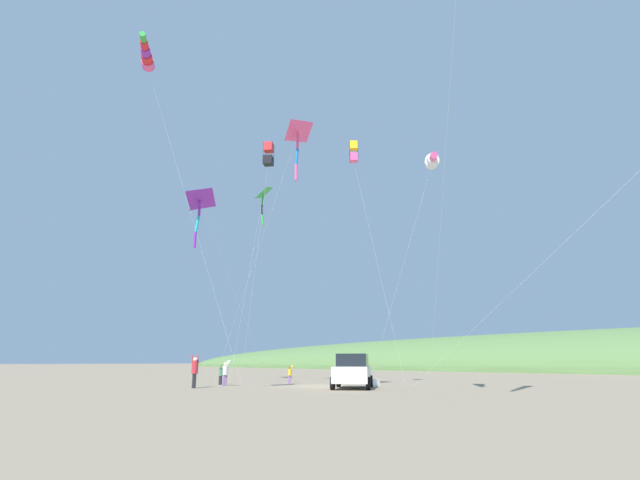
{
  "coord_description": "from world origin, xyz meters",
  "views": [
    {
      "loc": [
        -19.69,
        -22.61,
        1.44
      ],
      "look_at": [
        -3.26,
        -3.85,
        7.76
      ],
      "focal_mm": 26.95,
      "sensor_mm": 36.0,
      "label": 1
    }
  ],
  "objects_px": {
    "kite_delta_black_fish_shape": "(263,193)",
    "kite_delta_blue_topmost": "(199,201)",
    "kite_delta_rainbow_low_near": "(297,132)",
    "person_bystander_far": "(290,373)",
    "kite_box_long_streamer_left": "(354,152)",
    "kite_box_striped_overhead": "(268,154)",
    "parked_car": "(353,370)",
    "kite_windsock_checkered_midright": "(432,160)",
    "person_child_green_jacket": "(225,372)",
    "cooler_box": "(374,383)",
    "person_adult_flyer": "(195,370)",
    "person_child_grey_jacket": "(221,374)",
    "kite_windsock_green_low_center": "(147,56)"
  },
  "relations": [
    {
      "from": "parked_car",
      "to": "kite_box_striped_overhead",
      "type": "relative_size",
      "value": 0.28
    },
    {
      "from": "kite_box_striped_overhead",
      "to": "cooler_box",
      "type": "bearing_deg",
      "value": -45.79
    },
    {
      "from": "person_adult_flyer",
      "to": "kite_windsock_green_low_center",
      "type": "height_order",
      "value": "kite_windsock_green_low_center"
    },
    {
      "from": "kite_delta_black_fish_shape",
      "to": "kite_delta_blue_topmost",
      "type": "relative_size",
      "value": 1.29
    },
    {
      "from": "kite_box_long_streamer_left",
      "to": "kite_delta_black_fish_shape",
      "type": "bearing_deg",
      "value": 104.26
    },
    {
      "from": "person_child_grey_jacket",
      "to": "kite_delta_rainbow_low_near",
      "type": "bearing_deg",
      "value": -96.88
    },
    {
      "from": "person_bystander_far",
      "to": "cooler_box",
      "type": "bearing_deg",
      "value": -76.5
    },
    {
      "from": "person_child_grey_jacket",
      "to": "kite_box_long_streamer_left",
      "type": "xyz_separation_m",
      "value": [
        4.27,
        -8.03,
        13.8
      ]
    },
    {
      "from": "person_child_green_jacket",
      "to": "person_child_grey_jacket",
      "type": "xyz_separation_m",
      "value": [
        0.62,
        1.6,
        -0.14
      ]
    },
    {
      "from": "cooler_box",
      "to": "kite_box_striped_overhead",
      "type": "bearing_deg",
      "value": 134.21
    },
    {
      "from": "parked_car",
      "to": "kite_windsock_checkered_midright",
      "type": "height_order",
      "value": "kite_windsock_checkered_midright"
    },
    {
      "from": "person_child_grey_jacket",
      "to": "kite_delta_rainbow_low_near",
      "type": "xyz_separation_m",
      "value": [
        -1.07,
        -8.89,
        13.08
      ]
    },
    {
      "from": "kite_box_striped_overhead",
      "to": "kite_windsock_checkered_midright",
      "type": "height_order",
      "value": "kite_box_striped_overhead"
    },
    {
      "from": "person_child_grey_jacket",
      "to": "kite_box_long_streamer_left",
      "type": "relative_size",
      "value": 0.08
    },
    {
      "from": "cooler_box",
      "to": "kite_windsock_checkered_midright",
      "type": "distance_m",
      "value": 13.53
    },
    {
      "from": "kite_delta_rainbow_low_near",
      "to": "kite_delta_black_fish_shape",
      "type": "distance_m",
      "value": 9.02
    },
    {
      "from": "cooler_box",
      "to": "kite_delta_rainbow_low_near",
      "type": "distance_m",
      "value": 15.29
    },
    {
      "from": "person_adult_flyer",
      "to": "kite_delta_rainbow_low_near",
      "type": "bearing_deg",
      "value": -72.48
    },
    {
      "from": "parked_car",
      "to": "kite_windsock_green_low_center",
      "type": "height_order",
      "value": "kite_windsock_green_low_center"
    },
    {
      "from": "kite_delta_rainbow_low_near",
      "to": "kite_box_long_streamer_left",
      "type": "height_order",
      "value": "kite_box_long_streamer_left"
    },
    {
      "from": "person_child_grey_jacket",
      "to": "person_bystander_far",
      "type": "xyz_separation_m",
      "value": [
        4.4,
        -1.5,
        -0.02
      ]
    },
    {
      "from": "cooler_box",
      "to": "person_child_grey_jacket",
      "type": "relative_size",
      "value": 0.49
    },
    {
      "from": "kite_windsock_checkered_midright",
      "to": "cooler_box",
      "type": "bearing_deg",
      "value": 66.19
    },
    {
      "from": "person_child_green_jacket",
      "to": "kite_windsock_checkered_midright",
      "type": "xyz_separation_m",
      "value": [
        3.31,
        -13.43,
        10.32
      ]
    },
    {
      "from": "kite_box_striped_overhead",
      "to": "kite_windsock_green_low_center",
      "type": "xyz_separation_m",
      "value": [
        -7.48,
        3.89,
        6.28
      ]
    },
    {
      "from": "kite_box_long_streamer_left",
      "to": "kite_delta_blue_topmost",
      "type": "relative_size",
      "value": 1.42
    },
    {
      "from": "kite_delta_black_fish_shape",
      "to": "kite_delta_blue_topmost",
      "type": "xyz_separation_m",
      "value": [
        -7.61,
        -5.43,
        -3.67
      ]
    },
    {
      "from": "cooler_box",
      "to": "kite_delta_black_fish_shape",
      "type": "xyz_separation_m",
      "value": [
        -3.53,
        7.17,
        13.04
      ]
    },
    {
      "from": "parked_car",
      "to": "person_bystander_far",
      "type": "xyz_separation_m",
      "value": [
        1.06,
        7.03,
        -0.29
      ]
    },
    {
      "from": "kite_delta_blue_topmost",
      "to": "kite_windsock_checkered_midright",
      "type": "relative_size",
      "value": 0.91
    },
    {
      "from": "cooler_box",
      "to": "person_child_green_jacket",
      "type": "height_order",
      "value": "person_child_green_jacket"
    },
    {
      "from": "kite_delta_rainbow_low_near",
      "to": "kite_windsock_checkered_midright",
      "type": "bearing_deg",
      "value": -58.51
    },
    {
      "from": "parked_car",
      "to": "kite_windsock_green_low_center",
      "type": "distance_m",
      "value": 24.57
    },
    {
      "from": "kite_delta_rainbow_low_near",
      "to": "kite_box_long_streamer_left",
      "type": "xyz_separation_m",
      "value": [
        5.34,
        0.86,
        0.72
      ]
    },
    {
      "from": "person_child_green_jacket",
      "to": "kite_delta_black_fish_shape",
      "type": "height_order",
      "value": "kite_delta_black_fish_shape"
    },
    {
      "from": "parked_car",
      "to": "kite_box_long_streamer_left",
      "type": "xyz_separation_m",
      "value": [
        0.93,
        0.5,
        13.53
      ]
    },
    {
      "from": "person_adult_flyer",
      "to": "person_bystander_far",
      "type": "bearing_deg",
      "value": 7.52
    },
    {
      "from": "person_bystander_far",
      "to": "kite_delta_blue_topmost",
      "type": "bearing_deg",
      "value": -154.95
    },
    {
      "from": "person_adult_flyer",
      "to": "kite_windsock_checkered_midright",
      "type": "height_order",
      "value": "kite_windsock_checkered_midright"
    },
    {
      "from": "kite_box_striped_overhead",
      "to": "kite_delta_blue_topmost",
      "type": "bearing_deg",
      "value": -154.2
    },
    {
      "from": "cooler_box",
      "to": "kite_delta_blue_topmost",
      "type": "bearing_deg",
      "value": 171.13
    },
    {
      "from": "kite_box_striped_overhead",
      "to": "kite_windsock_green_low_center",
      "type": "bearing_deg",
      "value": 152.52
    },
    {
      "from": "parked_car",
      "to": "cooler_box",
      "type": "relative_size",
      "value": 7.16
    },
    {
      "from": "person_adult_flyer",
      "to": "kite_delta_blue_topmost",
      "type": "height_order",
      "value": "kite_delta_blue_topmost"
    },
    {
      "from": "kite_box_long_streamer_left",
      "to": "kite_windsock_checkered_midright",
      "type": "height_order",
      "value": "kite_box_long_streamer_left"
    },
    {
      "from": "person_adult_flyer",
      "to": "kite_delta_blue_topmost",
      "type": "bearing_deg",
      "value": -121.37
    },
    {
      "from": "person_adult_flyer",
      "to": "person_child_green_jacket",
      "type": "relative_size",
      "value": 1.2
    },
    {
      "from": "person_bystander_far",
      "to": "kite_box_long_streamer_left",
      "type": "bearing_deg",
      "value": -91.15
    },
    {
      "from": "cooler_box",
      "to": "kite_box_striped_overhead",
      "type": "height_order",
      "value": "kite_box_striped_overhead"
    },
    {
      "from": "kite_delta_rainbow_low_near",
      "to": "kite_delta_blue_topmost",
      "type": "distance_m",
      "value": 6.57
    }
  ]
}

